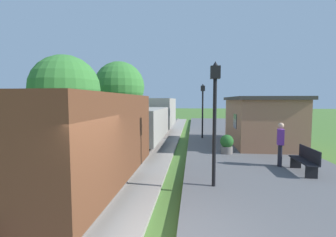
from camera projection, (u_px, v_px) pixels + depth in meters
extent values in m
cube|color=brown|center=(81.00, 137.00, 6.06)|extent=(2.50, 5.60, 2.20)
cube|color=black|center=(82.00, 172.00, 6.14)|extent=(2.10, 5.15, 0.50)
cylinder|color=black|center=(107.00, 163.00, 7.93)|extent=(1.56, 0.84, 0.84)
cylinder|color=black|center=(38.00, 214.00, 4.38)|extent=(1.56, 0.84, 0.84)
cylinder|color=black|center=(118.00, 149.00, 9.06)|extent=(0.20, 0.30, 0.20)
cube|color=gray|center=(140.00, 123.00, 12.63)|extent=(2.50, 5.60, 1.60)
cube|color=black|center=(140.00, 135.00, 12.68)|extent=(2.10, 5.15, 0.50)
cylinder|color=black|center=(146.00, 135.00, 14.47)|extent=(1.56, 0.84, 0.84)
cylinder|color=black|center=(131.00, 146.00, 10.92)|extent=(1.56, 0.84, 0.84)
cylinder|color=black|center=(150.00, 129.00, 15.60)|extent=(0.20, 0.30, 0.20)
cylinder|color=black|center=(124.00, 146.00, 9.75)|extent=(0.20, 0.30, 0.20)
cube|color=gray|center=(158.00, 112.00, 19.14)|extent=(2.50, 5.60, 2.20)
cube|color=black|center=(158.00, 123.00, 19.22)|extent=(2.10, 5.15, 0.50)
cylinder|color=black|center=(161.00, 124.00, 21.01)|extent=(1.56, 0.84, 0.84)
cylinder|color=black|center=(154.00, 129.00, 17.46)|extent=(1.56, 0.84, 0.84)
cylinder|color=black|center=(163.00, 120.00, 22.14)|extent=(0.20, 0.30, 0.20)
cylinder|color=black|center=(152.00, 127.00, 16.29)|extent=(0.20, 0.30, 0.20)
cube|color=#9E6B4C|center=(260.00, 122.00, 13.75)|extent=(3.20, 5.50, 2.60)
cube|color=#3D3833|center=(260.00, 98.00, 13.64)|extent=(3.50, 5.80, 0.18)
cube|color=black|center=(235.00, 121.00, 12.82)|extent=(0.03, 0.90, 0.80)
cube|color=black|center=(303.00, 161.00, 8.24)|extent=(0.42, 1.50, 0.04)
cube|color=black|center=(309.00, 154.00, 8.20)|extent=(0.04, 1.50, 0.45)
cube|color=black|center=(311.00, 172.00, 7.67)|extent=(0.38, 0.06, 0.42)
cube|color=black|center=(296.00, 163.00, 8.85)|extent=(0.38, 0.06, 0.42)
cube|color=black|center=(242.00, 127.00, 18.73)|extent=(0.42, 1.50, 0.04)
cube|color=black|center=(244.00, 124.00, 18.69)|extent=(0.04, 1.50, 0.45)
cube|color=black|center=(243.00, 131.00, 18.15)|extent=(0.38, 0.06, 0.42)
cube|color=black|center=(240.00, 129.00, 19.34)|extent=(0.38, 0.06, 0.42)
cylinder|color=black|center=(280.00, 156.00, 9.01)|extent=(0.15, 0.15, 0.86)
cylinder|color=black|center=(280.00, 155.00, 9.16)|extent=(0.15, 0.15, 0.86)
cube|color=#662D8C|center=(281.00, 137.00, 9.02)|extent=(0.33, 0.43, 0.60)
sphere|color=tan|center=(281.00, 126.00, 8.99)|extent=(0.22, 0.22, 0.22)
cylinder|color=slate|center=(227.00, 150.00, 11.31)|extent=(0.56, 0.56, 0.34)
sphere|color=#235B23|center=(227.00, 141.00, 11.28)|extent=(0.64, 0.64, 0.64)
cylinder|color=black|center=(214.00, 133.00, 6.89)|extent=(0.11, 0.11, 3.20)
cube|color=black|center=(215.00, 72.00, 6.75)|extent=(0.28, 0.28, 0.36)
sphere|color=#F2E5BF|center=(215.00, 72.00, 6.75)|extent=(0.20, 0.20, 0.20)
cone|color=black|center=(215.00, 64.00, 6.73)|extent=(0.20, 0.20, 0.16)
cylinder|color=black|center=(203.00, 115.00, 15.88)|extent=(0.11, 0.11, 3.20)
cube|color=black|center=(203.00, 88.00, 15.74)|extent=(0.28, 0.28, 0.36)
sphere|color=#F2E5BF|center=(203.00, 88.00, 15.74)|extent=(0.20, 0.20, 0.20)
cone|color=black|center=(203.00, 85.00, 15.72)|extent=(0.20, 0.20, 0.16)
cylinder|color=#4C3823|center=(67.00, 130.00, 14.85)|extent=(0.28, 0.28, 1.89)
sphere|color=#387A33|center=(65.00, 90.00, 14.65)|extent=(4.30, 4.30, 4.30)
cylinder|color=#4C3823|center=(120.00, 118.00, 21.70)|extent=(0.28, 0.28, 2.38)
sphere|color=#387A33|center=(120.00, 87.00, 21.47)|extent=(4.57, 4.57, 4.57)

